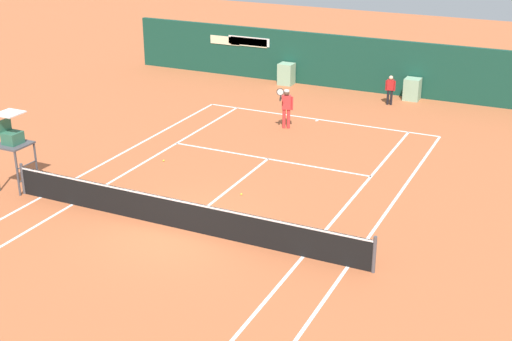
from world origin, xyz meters
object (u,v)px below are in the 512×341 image
at_px(player_on_baseline, 286,105).
at_px(tennis_ball_mid_court, 164,161).
at_px(tennis_ball_by_sideline, 241,194).
at_px(umpire_chair, 13,140).
at_px(ball_kid_right_post, 390,88).

height_order(player_on_baseline, tennis_ball_mid_court, player_on_baseline).
bearing_deg(tennis_ball_by_sideline, player_on_baseline, 101.26).
xyz_separation_m(umpire_chair, tennis_ball_by_sideline, (7.07, 2.73, -1.69)).
relative_size(player_on_baseline, tennis_ball_mid_court, 27.73).
relative_size(player_on_baseline, tennis_ball_by_sideline, 27.73).
relative_size(ball_kid_right_post, tennis_ball_by_sideline, 20.41).
relative_size(umpire_chair, ball_kid_right_post, 1.93).
relative_size(player_on_baseline, ball_kid_right_post, 1.36).
bearing_deg(tennis_ball_mid_court, tennis_ball_by_sideline, -20.59).
bearing_deg(umpire_chair, ball_kid_right_post, 149.87).
bearing_deg(tennis_ball_by_sideline, umpire_chair, -158.87).
bearing_deg(ball_kid_right_post, tennis_ball_mid_court, 54.02).
xyz_separation_m(player_on_baseline, ball_kid_right_post, (3.00, 5.23, -0.21)).
bearing_deg(tennis_ball_mid_court, umpire_chair, -126.13).
bearing_deg(umpire_chair, tennis_ball_by_sideline, 111.13).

